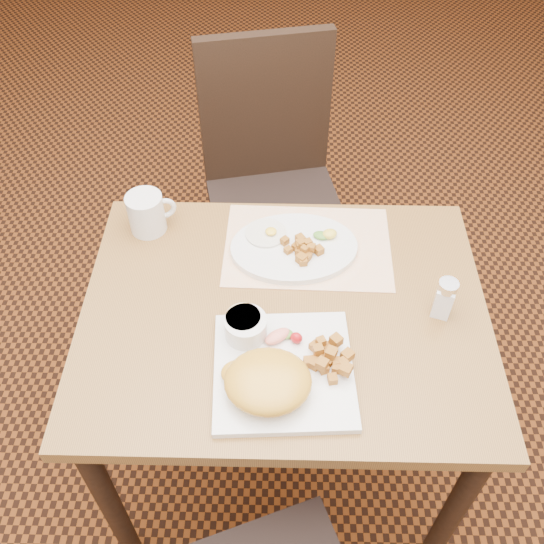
{
  "coord_description": "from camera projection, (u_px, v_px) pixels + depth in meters",
  "views": [
    {
      "loc": [
        -0.01,
        -0.83,
        1.8
      ],
      "look_at": [
        -0.03,
        0.05,
        0.82
      ],
      "focal_mm": 40.0,
      "sensor_mm": 36.0,
      "label": 1
    }
  ],
  "objects": [
    {
      "name": "garnish_ov",
      "position": [
        326.0,
        234.0,
        1.46
      ],
      "size": [
        0.07,
        0.04,
        0.02
      ],
      "color": "#387223",
      "rests_on": "plate_oval"
    },
    {
      "name": "plate_square",
      "position": [
        283.0,
        371.0,
        1.22
      ],
      "size": [
        0.3,
        0.3,
        0.02
      ],
      "primitive_type": "cube",
      "rotation": [
        0.0,
        0.0,
        0.06
      ],
      "color": "silver",
      "rests_on": "table"
    },
    {
      "name": "home_fries_ov",
      "position": [
        302.0,
        249.0,
        1.42
      ],
      "size": [
        0.11,
        0.1,
        0.03
      ],
      "color": "#AF6B1C",
      "rests_on": "plate_oval"
    },
    {
      "name": "hollandaise_mound",
      "position": [
        267.0,
        382.0,
        1.16
      ],
      "size": [
        0.18,
        0.15,
        0.06
      ],
      "color": "gold",
      "rests_on": "plate_square"
    },
    {
      "name": "home_fries_sq",
      "position": [
        329.0,
        358.0,
        1.22
      ],
      "size": [
        0.11,
        0.11,
        0.04
      ],
      "color": "#AF6B1C",
      "rests_on": "plate_square"
    },
    {
      "name": "chair_far",
      "position": [
        272.0,
        176.0,
        1.98
      ],
      "size": [
        0.5,
        0.51,
        0.97
      ],
      "rotation": [
        0.0,
        0.0,
        3.35
      ],
      "color": "black",
      "rests_on": "ground"
    },
    {
      "name": "fried_egg",
      "position": [
        267.0,
        233.0,
        1.47
      ],
      "size": [
        0.1,
        0.1,
        0.02
      ],
      "color": "white",
      "rests_on": "plate_oval"
    },
    {
      "name": "plate_oval",
      "position": [
        294.0,
        248.0,
        1.45
      ],
      "size": [
        0.33,
        0.25,
        0.02
      ],
      "primitive_type": null,
      "rotation": [
        0.0,
        0.0,
        0.1
      ],
      "color": "silver",
      "rests_on": "placemat"
    },
    {
      "name": "ramekin",
      "position": [
        246.0,
        326.0,
        1.26
      ],
      "size": [
        0.09,
        0.09,
        0.05
      ],
      "color": "silver",
      "rests_on": "plate_square"
    },
    {
      "name": "ground",
      "position": [
        281.0,
        458.0,
        1.9
      ],
      "size": [
        8.0,
        8.0,
        0.0
      ],
      "primitive_type": "plane",
      "color": "black",
      "rests_on": "ground"
    },
    {
      "name": "coffee_mug",
      "position": [
        147.0,
        213.0,
        1.47
      ],
      "size": [
        0.12,
        0.09,
        0.1
      ],
      "color": "silver",
      "rests_on": "table"
    },
    {
      "name": "garnish_sq",
      "position": [
        283.0,
        336.0,
        1.26
      ],
      "size": [
        0.09,
        0.06,
        0.03
      ],
      "color": "#387223",
      "rests_on": "plate_square"
    },
    {
      "name": "placemat",
      "position": [
        308.0,
        246.0,
        1.47
      ],
      "size": [
        0.41,
        0.29,
        0.0
      ],
      "primitive_type": "cube",
      "rotation": [
        0.0,
        0.0,
        -0.02
      ],
      "color": "white",
      "rests_on": "table"
    },
    {
      "name": "table",
      "position": [
        284.0,
        338.0,
        1.42
      ],
      "size": [
        0.9,
        0.7,
        0.75
      ],
      "color": "brown",
      "rests_on": "ground"
    },
    {
      "name": "salt_shaker",
      "position": [
        444.0,
        298.0,
        1.29
      ],
      "size": [
        0.05,
        0.05,
        0.1
      ],
      "color": "white",
      "rests_on": "table"
    }
  ]
}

